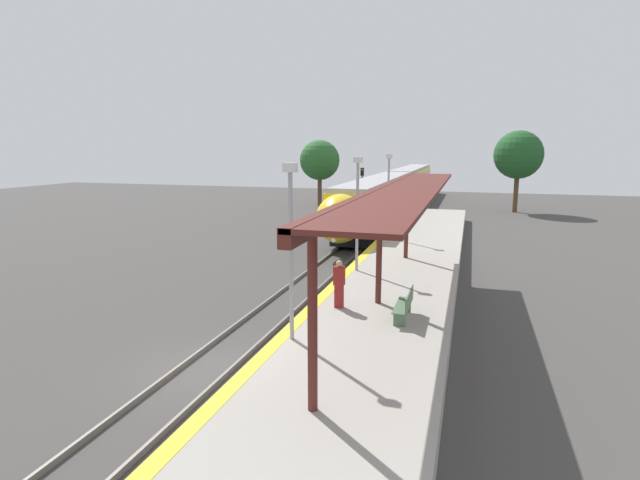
# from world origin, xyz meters

# --- Properties ---
(ground_plane) EXTENTS (120.00, 120.00, 0.00)m
(ground_plane) POSITION_xyz_m (0.00, 0.00, 0.00)
(ground_plane) COLOR #423F3D
(rail_left) EXTENTS (0.08, 90.00, 0.15)m
(rail_left) POSITION_xyz_m (-0.72, 0.00, 0.07)
(rail_left) COLOR slate
(rail_left) RESTS_ON ground_plane
(rail_right) EXTENTS (0.08, 90.00, 0.15)m
(rail_right) POSITION_xyz_m (0.72, 0.00, 0.07)
(rail_right) COLOR slate
(rail_right) RESTS_ON ground_plane
(train) EXTENTS (2.74, 45.32, 3.78)m
(train) POSITION_xyz_m (0.00, 35.67, 2.17)
(train) COLOR black
(train) RESTS_ON ground_plane
(platform_right) EXTENTS (4.71, 64.00, 0.89)m
(platform_right) POSITION_xyz_m (4.10, 0.00, 0.44)
(platform_right) COLOR #9E998E
(platform_right) RESTS_ON ground_plane
(platform_bench) EXTENTS (0.44, 1.76, 0.89)m
(platform_bench) POSITION_xyz_m (5.06, 3.32, 1.36)
(platform_bench) COLOR #4C6B4C
(platform_bench) RESTS_ON platform_right
(person_waiting) EXTENTS (0.36, 0.22, 1.60)m
(person_waiting) POSITION_xyz_m (2.81, 3.85, 1.71)
(person_waiting) COLOR maroon
(person_waiting) RESTS_ON platform_right
(railway_signal) EXTENTS (0.28, 0.28, 4.33)m
(railway_signal) POSITION_xyz_m (-2.40, 31.67, 2.65)
(railway_signal) COLOR #59595E
(railway_signal) RESTS_ON ground_plane
(lamppost_near) EXTENTS (0.36, 0.20, 4.83)m
(lamppost_near) POSITION_xyz_m (2.25, 0.82, 3.68)
(lamppost_near) COLOR #9E9EA3
(lamppost_near) RESTS_ON platform_right
(lamppost_mid) EXTENTS (0.36, 0.20, 4.83)m
(lamppost_mid) POSITION_xyz_m (2.25, 8.95, 3.68)
(lamppost_mid) COLOR #9E9EA3
(lamppost_mid) RESTS_ON platform_right
(lamppost_far) EXTENTS (0.36, 0.20, 4.83)m
(lamppost_far) POSITION_xyz_m (2.25, 17.08, 3.68)
(lamppost_far) COLOR #9E9EA3
(lamppost_far) RESTS_ON platform_right
(station_canopy) EXTENTS (2.02, 17.72, 3.96)m
(station_canopy) POSITION_xyz_m (4.54, 4.72, 4.59)
(station_canopy) COLOR #511E19
(station_canopy) RESTS_ON platform_right
(background_tree_left) EXTENTS (4.12, 4.12, 6.84)m
(background_tree_left) POSITION_xyz_m (-8.35, 38.43, 4.75)
(background_tree_left) COLOR brown
(background_tree_left) RESTS_ON ground_plane
(background_tree_right) EXTENTS (4.49, 4.49, 7.64)m
(background_tree_right) POSITION_xyz_m (10.88, 39.04, 5.37)
(background_tree_right) COLOR brown
(background_tree_right) RESTS_ON ground_plane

